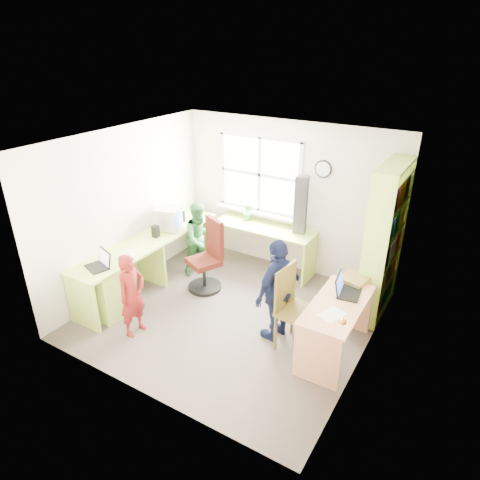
{
  "coord_description": "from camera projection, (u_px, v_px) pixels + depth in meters",
  "views": [
    {
      "loc": [
        2.65,
        -4.13,
        3.48
      ],
      "look_at": [
        0.0,
        0.25,
        1.05
      ],
      "focal_mm": 32.0,
      "sensor_mm": 36.0,
      "label": 1
    }
  ],
  "objects": [
    {
      "name": "wooden_chair",
      "position": [
        294.0,
        305.0,
        5.12
      ],
      "size": [
        0.51,
        0.51,
        1.07
      ],
      "rotation": [
        0.0,
        0.0,
        -0.1
      ],
      "color": "brown",
      "rests_on": "ground"
    },
    {
      "name": "potted_plant",
      "position": [
        248.0,
        212.0,
        6.97
      ],
      "size": [
        0.17,
        0.14,
        0.29
      ],
      "primitive_type": "imported",
      "rotation": [
        0.0,
        0.0,
        -0.06
      ],
      "color": "#307838",
      "rests_on": "l_desk"
    },
    {
      "name": "right_desk",
      "position": [
        336.0,
        317.0,
        5.01
      ],
      "size": [
        0.57,
        1.23,
        0.71
      ],
      "rotation": [
        0.0,
        0.0,
        0.01
      ],
      "color": "#EFA777",
      "rests_on": "ground"
    },
    {
      "name": "paper_a",
      "position": [
        128.0,
        254.0,
        5.95
      ],
      "size": [
        0.31,
        0.37,
        0.0
      ],
      "rotation": [
        0.0,
        0.0,
        0.36
      ],
      "color": "silver",
      "rests_on": "l_desk"
    },
    {
      "name": "crt_monitor",
      "position": [
        168.0,
        219.0,
        6.65
      ],
      "size": [
        0.43,
        0.41,
        0.35
      ],
      "rotation": [
        0.0,
        0.0,
        0.29
      ],
      "color": "silver",
      "rests_on": "l_desk"
    },
    {
      "name": "speaker_a",
      "position": [
        156.0,
        231.0,
        6.42
      ],
      "size": [
        0.1,
        0.1,
        0.18
      ],
      "rotation": [
        0.0,
        0.0,
        0.13
      ],
      "color": "black",
      "rests_on": "l_desk"
    },
    {
      "name": "speaker_b",
      "position": [
        181.0,
        216.0,
        6.96
      ],
      "size": [
        0.11,
        0.11,
        0.18
      ],
      "rotation": [
        0.0,
        0.0,
        -0.32
      ],
      "color": "black",
      "rests_on": "l_desk"
    },
    {
      "name": "game_box",
      "position": [
        354.0,
        279.0,
        5.36
      ],
      "size": [
        0.37,
        0.37,
        0.06
      ],
      "rotation": [
        0.0,
        0.0,
        -0.23
      ],
      "color": "red",
      "rests_on": "right_desk"
    },
    {
      "name": "bookshelf",
      "position": [
        384.0,
        245.0,
        5.64
      ],
      "size": [
        0.3,
        1.02,
        2.1
      ],
      "color": "#D5FF65",
      "rests_on": "ground"
    },
    {
      "name": "person_red",
      "position": [
        132.0,
        295.0,
        5.36
      ],
      "size": [
        0.29,
        0.42,
        1.11
      ],
      "primitive_type": "imported",
      "rotation": [
        0.0,
        0.0,
        1.52
      ],
      "color": "maroon",
      "rests_on": "ground"
    },
    {
      "name": "cd_tower",
      "position": [
        301.0,
        205.0,
        6.42
      ],
      "size": [
        0.21,
        0.19,
        0.9
      ],
      "rotation": [
        0.0,
        0.0,
        0.19
      ],
      "color": "black",
      "rests_on": "l_desk"
    },
    {
      "name": "laptop_left",
      "position": [
        100.0,
        263.0,
        5.6
      ],
      "size": [
        0.39,
        0.36,
        0.22
      ],
      "rotation": [
        0.0,
        0.0,
        -0.34
      ],
      "color": "black",
      "rests_on": "l_desk"
    },
    {
      "name": "person_green",
      "position": [
        200.0,
        238.0,
        6.79
      ],
      "size": [
        0.65,
        0.71,
        1.19
      ],
      "primitive_type": "imported",
      "rotation": [
        0.0,
        0.0,
        1.15
      ],
      "color": "#307A39",
      "rests_on": "ground"
    },
    {
      "name": "paper_b",
      "position": [
        332.0,
        315.0,
        4.72
      ],
      "size": [
        0.29,
        0.34,
        0.0
      ],
      "rotation": [
        0.0,
        0.0,
        -0.36
      ],
      "color": "silver",
      "rests_on": "right_desk"
    },
    {
      "name": "laptop_right",
      "position": [
        345.0,
        289.0,
        5.1
      ],
      "size": [
        0.33,
        0.38,
        0.24
      ],
      "rotation": [
        0.0,
        0.0,
        1.71
      ],
      "color": "black",
      "rests_on": "right_desk"
    },
    {
      "name": "room",
      "position": [
        235.0,
        233.0,
        5.47
      ],
      "size": [
        3.64,
        3.44,
        2.44
      ],
      "color": "#4F463E",
      "rests_on": "ground"
    },
    {
      "name": "swivel_chair",
      "position": [
        208.0,
        259.0,
        6.39
      ],
      "size": [
        0.68,
        0.68,
        1.1
      ],
      "rotation": [
        0.0,
        0.0,
        -0.42
      ],
      "color": "black",
      "rests_on": "ground"
    },
    {
      "name": "l_desk",
      "position": [
        143.0,
        271.0,
        6.12
      ],
      "size": [
        2.38,
        2.95,
        0.75
      ],
      "color": "#D5FF65",
      "rests_on": "ground"
    },
    {
      "name": "person_navy",
      "position": [
        278.0,
        290.0,
        5.23
      ],
      "size": [
        0.48,
        0.85,
        1.36
      ],
      "primitive_type": "imported",
      "rotation": [
        0.0,
        0.0,
        -1.77
      ],
      "color": "#131B3D",
      "rests_on": "ground"
    }
  ]
}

